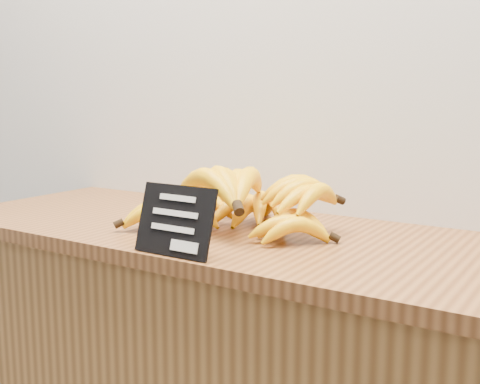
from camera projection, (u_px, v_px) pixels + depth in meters
name	position (u px, v px, depth m)	size (l,w,h in m)	color
counter_top	(253.00, 238.00, 1.28)	(1.48, 0.54, 0.03)	brown
chalkboard_sign	(175.00, 221.00, 1.08)	(0.16, 0.01, 0.13)	black
banana_pile	(238.00, 205.00, 1.27)	(0.50, 0.35, 0.13)	yellow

